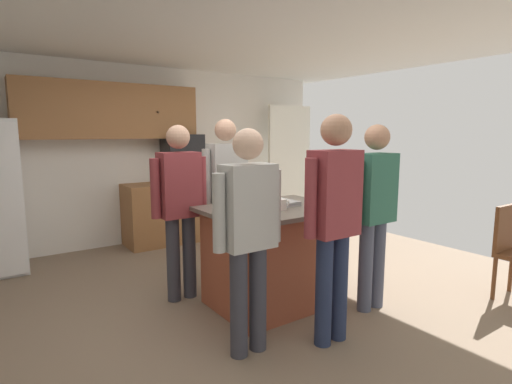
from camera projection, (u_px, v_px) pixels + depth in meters
The scene contains 20 objects.
floor at pixel (238, 304), 3.87m from camera, with size 7.04×7.04×0.00m, color #7F6B56.
ceiling at pixel (236, 21), 3.49m from camera, with size 7.04×7.04×0.00m, color white.
back_wall at pixel (137, 155), 5.95m from camera, with size 6.40×0.10×2.60m, color white.
french_door_window_panel at pixel (289, 163), 7.12m from camera, with size 0.90×0.06×2.00m, color white.
cabinet_run_upper at pixel (111, 111), 5.47m from camera, with size 2.40×0.38×0.75m.
cabinet_run_lower at pixel (185, 211), 6.15m from camera, with size 1.80×0.63×0.90m.
microwave_over_range at pixel (182, 145), 6.02m from camera, with size 0.56×0.40×0.32m, color black.
kitchen_island at pixel (274, 255), 3.83m from camera, with size 1.28×0.97×0.94m.
person_host_foreground at pixel (180, 201), 3.86m from camera, with size 0.57×0.22×1.71m.
person_guest_left at pixel (248, 227), 2.88m from camera, with size 0.57×0.22×1.67m.
person_guest_right at pixel (334, 213), 3.03m from camera, with size 0.57×0.23×1.77m.
person_elder_center at pixel (226, 187), 4.41m from camera, with size 0.57×0.23×1.78m.
person_guest_by_door at pixel (374, 205), 3.63m from camera, with size 0.57×0.22×1.71m.
glass_dark_ale at pixel (220, 201), 3.72m from camera, with size 0.07×0.07×0.13m.
glass_stout_tall at pixel (243, 203), 3.59m from camera, with size 0.06×0.06×0.15m.
mug_blue_stoneware at pixel (282, 205), 3.62m from camera, with size 0.13×0.09×0.10m.
mug_ceramic_white at pixel (314, 198), 3.98m from camera, with size 0.13×0.08×0.10m.
glass_pilsner at pixel (234, 200), 3.80m from camera, with size 0.07×0.07×0.13m.
tumbler_amber at pixel (324, 199), 3.88m from camera, with size 0.06×0.06×0.12m.
serving_tray at pixel (274, 204), 3.82m from camera, with size 0.44×0.30×0.04m.
Camera 1 is at (-1.95, -3.11, 1.63)m, focal length 28.13 mm.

